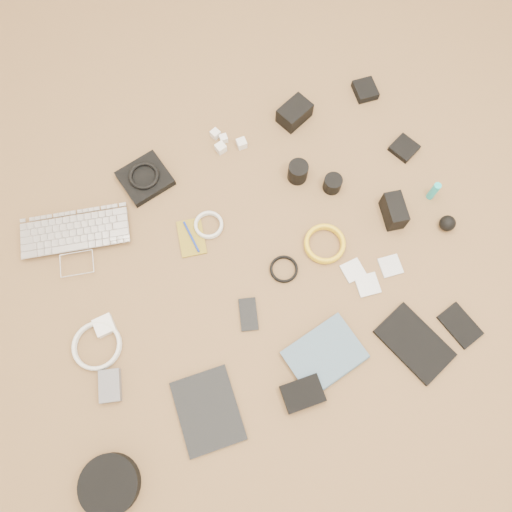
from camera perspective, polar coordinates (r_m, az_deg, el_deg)
name	(u,v)px	position (r m, az deg, el deg)	size (l,w,h in m)	color
laptop	(77,246)	(1.78, -19.81, 1.06)	(0.36, 0.25, 0.03)	silver
headphone_pouch	(145,178)	(1.82, -12.56, 8.65)	(0.16, 0.15, 0.03)	black
headphones	(144,176)	(1.80, -12.70, 8.95)	(0.11, 0.11, 0.01)	black
charger_a	(215,134)	(1.87, -4.67, 13.75)	(0.03, 0.03, 0.03)	white
charger_b	(221,148)	(1.84, -4.05, 12.22)	(0.03, 0.03, 0.03)	white
charger_c	(224,139)	(1.86, -3.72, 13.25)	(0.03, 0.03, 0.02)	white
charger_d	(242,143)	(1.85, -1.66, 12.74)	(0.03, 0.03, 0.03)	white
dslr_camera	(294,113)	(1.90, 4.42, 15.98)	(0.12, 0.08, 0.07)	black
lens_pouch	(365,90)	(2.01, 12.37, 18.04)	(0.08, 0.09, 0.03)	black
notebook_olive	(192,237)	(1.71, -7.38, 2.12)	(0.09, 0.13, 0.01)	olive
pen_blue	(191,237)	(1.71, -7.41, 2.20)	(0.01, 0.01, 0.12)	#122A99
cable_white_a	(209,226)	(1.72, -5.41, 3.48)	(0.10, 0.10, 0.01)	silver
lens_a	(298,172)	(1.77, 4.80, 9.57)	(0.07, 0.07, 0.07)	black
lens_b	(333,184)	(1.77, 8.74, 8.18)	(0.06, 0.06, 0.06)	black
card_reader	(404,148)	(1.92, 16.57, 11.74)	(0.08, 0.08, 0.02)	black
power_brick	(104,326)	(1.68, -16.93, -7.61)	(0.06, 0.06, 0.03)	white
cable_white_b	(98,346)	(1.68, -17.66, -9.77)	(0.16, 0.16, 0.01)	silver
cable_black	(284,269)	(1.66, 3.19, -1.55)	(0.09, 0.09, 0.01)	black
cable_yellow	(324,245)	(1.70, 7.82, 1.31)	(0.14, 0.14, 0.02)	yellow
flash	(394,211)	(1.76, 15.49, 4.99)	(0.06, 0.11, 0.08)	black
lens_cleaner	(434,191)	(1.83, 19.64, 7.00)	(0.03, 0.03, 0.09)	#1BB0B5
battery_charger	(110,386)	(1.65, -16.34, -14.05)	(0.06, 0.10, 0.03)	#5E5E63
tablet	(208,411)	(1.60, -5.51, -17.19)	(0.18, 0.23, 0.01)	black
phone	(248,314)	(1.62, -0.87, -6.68)	(0.06, 0.11, 0.01)	black
filter_case_left	(353,271)	(1.69, 11.03, -1.64)	(0.07, 0.07, 0.01)	silver
filter_case_mid	(368,285)	(1.69, 12.63, -3.23)	(0.07, 0.07, 0.01)	silver
filter_case_right	(390,266)	(1.72, 15.11, -1.11)	(0.07, 0.07, 0.01)	silver
air_blower	(447,223)	(1.81, 21.04, 3.51)	(0.05, 0.05, 0.05)	black
headphone_case	(110,485)	(1.64, -16.39, -23.79)	(0.17, 0.17, 0.05)	black
drive_case	(303,394)	(1.59, 5.36, -15.40)	(0.12, 0.09, 0.03)	black
paperback	(341,378)	(1.61, 9.69, -13.58)	(0.17, 0.23, 0.02)	#445F74
notebook_black_a	(414,343)	(1.68, 17.66, -9.46)	(0.14, 0.23, 0.02)	black
notebook_black_b	(460,325)	(1.74, 22.29, -7.34)	(0.09, 0.13, 0.01)	black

